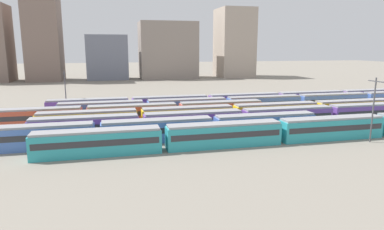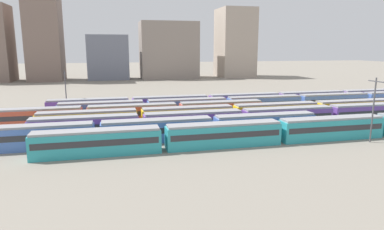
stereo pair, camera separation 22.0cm
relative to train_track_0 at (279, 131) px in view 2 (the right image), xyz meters
The scene contains 14 objects.
ground_plane 34.68m from the train_track_0, 153.23° to the left, with size 600.00×600.00×0.00m, color gray.
train_track_0 is the anchor object (origin of this frame).
train_track_1 19.73m from the train_track_0, 164.72° to the left, with size 55.80×3.06×3.75m.
train_track_2 10.66m from the train_track_0, 102.62° to the left, with size 74.70×3.06×3.75m.
train_track_3 15.76m from the train_track_0, 98.05° to the left, with size 74.70×3.06×3.75m.
train_track_4 30.27m from the train_track_0, 136.59° to the left, with size 55.80×3.06×3.75m.
train_track_5 27.68m from the train_track_0, 69.94° to the left, with size 93.60×3.06×3.75m.
train_track_6 31.87m from the train_track_0, 78.22° to the left, with size 93.60×3.06×3.75m.
catenary_pole_0 15.34m from the train_track_0, 12.52° to the right, with size 0.24×3.20×10.49m.
catenary_pole_1 49.94m from the train_track_0, 136.78° to the left, with size 0.24×3.20×9.99m.
distant_building_1 135.85m from the train_track_0, 114.06° to the left, with size 14.87×17.95×42.44m, color #7A665B.
distant_building_2 125.99m from the train_track_0, 102.36° to the left, with size 19.13×14.67×21.03m, color slate.
distant_building_3 123.39m from the train_track_0, 88.79° to the left, with size 27.91×17.56×27.58m, color gray.
distant_building_4 129.38m from the train_track_0, 72.94° to the left, with size 17.23×19.33×34.88m, color #A89989.
Camera 2 is at (4.87, -48.68, 15.08)m, focal length 31.96 mm.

